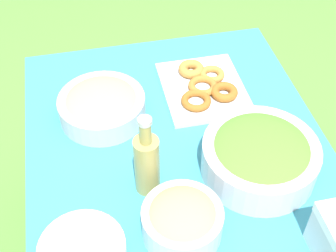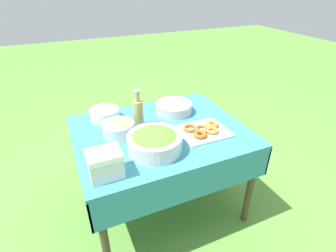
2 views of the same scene
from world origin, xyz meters
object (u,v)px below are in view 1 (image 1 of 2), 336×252
Objects in this scene: donut_platter at (204,87)px; olive_oil_bottle at (147,163)px; bread_bowl at (182,220)px; salad_bowl at (260,156)px; pasta_bowl at (102,105)px.

donut_platter is 1.19× the size of olive_oil_bottle.
olive_oil_bottle is 0.19m from bread_bowl.
salad_bowl is 1.22× the size of olive_oil_bottle.
olive_oil_bottle is at bearing -163.87° from pasta_bowl.
olive_oil_bottle reaches higher than salad_bowl.
olive_oil_bottle reaches higher than donut_platter.
pasta_bowl is at bearing 17.55° from bread_bowl.
salad_bowl is at bearing -91.45° from olive_oil_bottle.
bread_bowl is (-0.50, -0.16, 0.01)m from pasta_bowl.
pasta_bowl is 0.52m from bread_bowl.
pasta_bowl is (0.34, 0.43, -0.02)m from salad_bowl.
bread_bowl reaches higher than pasta_bowl.
salad_bowl is 0.40m from donut_platter.
olive_oil_bottle is 1.30× the size of bread_bowl.
bread_bowl is at bearing -159.78° from olive_oil_bottle.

